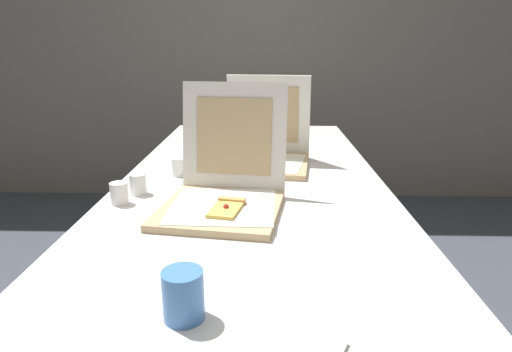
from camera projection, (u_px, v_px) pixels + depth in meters
name	position (u px, v px, depth m)	size (l,w,h in m)	color
wall_back	(260.00, 31.00, 3.26)	(10.00, 0.10, 2.60)	gray
table	(252.00, 189.00, 1.64)	(0.97, 2.18, 0.72)	silver
pizza_box_front	(224.00, 192.00, 1.32)	(0.41, 0.45, 0.37)	tan
pizza_box_middle	(266.00, 153.00, 1.79)	(0.39, 0.39, 0.37)	tan
cup_white_near_left	(119.00, 193.00, 1.36)	(0.06, 0.06, 0.07)	white
cup_white_near_center	(138.00, 184.00, 1.45)	(0.06, 0.06, 0.07)	white
cup_white_far	(199.00, 149.00, 1.93)	(0.06, 0.06, 0.07)	white
cup_white_mid	(179.00, 167.00, 1.65)	(0.06, 0.06, 0.07)	white
cup_printed_front	(183.00, 295.00, 0.79)	(0.08, 0.08, 0.10)	#477FCC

